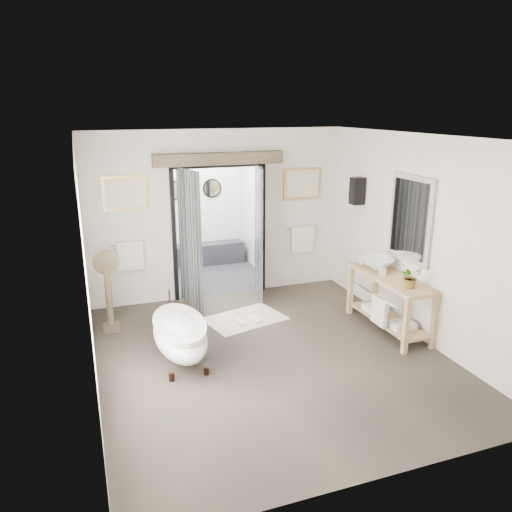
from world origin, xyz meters
The scene contains 13 objects.
ground_plane centered at (0.00, 0.00, 0.00)m, with size 5.00×5.00×0.00m, color #463D33.
room_shell centered at (-0.04, -0.13, 1.86)m, with size 4.52×5.02×2.91m.
shower_room centered at (0.00, 3.99, 0.91)m, with size 2.22×2.01×2.51m.
back_wall_dressing centered at (0.00, 2.32, 1.56)m, with size 3.82×0.79×2.52m.
clawfoot_tub centered at (-1.16, 0.35, 0.36)m, with size 0.67×1.50×0.73m.
vanity centered at (1.95, 0.19, 0.51)m, with size 0.57×1.60×0.85m.
pedestal_mirror centered at (-1.97, 1.58, 0.54)m, with size 0.37×0.24×1.26m.
rug centered at (0.05, 1.28, 0.01)m, with size 1.20×0.80×0.01m, color beige.
slippers centered at (0.05, 1.14, 0.04)m, with size 0.40×0.28×0.05m.
basin centered at (1.95, 0.55, 0.94)m, with size 0.53×0.53×0.18m, color white.
plant centered at (1.94, -0.28, 1.01)m, with size 0.28×0.24×0.31m, color gray.
soap_bottle_a centered at (1.88, 0.30, 0.94)m, with size 0.08×0.08×0.18m, color gray.
soap_bottle_b centered at (1.88, 0.85, 0.93)m, with size 0.12×0.12×0.15m, color gray.
Camera 1 is at (-2.23, -5.67, 3.25)m, focal length 35.00 mm.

